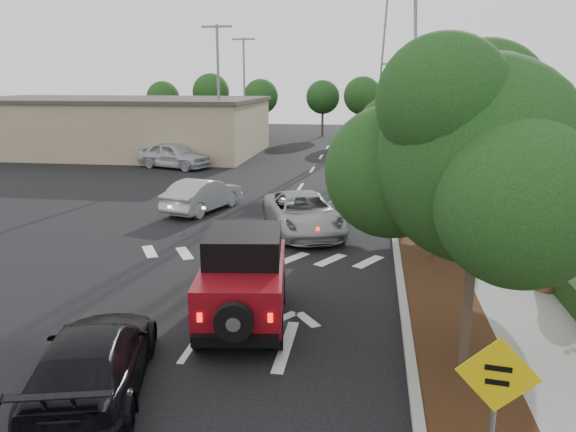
% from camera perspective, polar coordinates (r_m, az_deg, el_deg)
% --- Properties ---
extents(ground, '(120.00, 120.00, 0.00)m').
position_cam_1_polar(ground, '(12.81, -9.30, -12.29)').
color(ground, black).
rests_on(ground, ground).
extents(curb, '(0.20, 70.00, 0.15)m').
position_cam_1_polar(curb, '(23.59, 10.52, 0.03)').
color(curb, '#9E9B93').
rests_on(curb, ground).
extents(planting_strip, '(1.80, 70.00, 0.12)m').
position_cam_1_polar(planting_strip, '(23.65, 12.93, -0.09)').
color(planting_strip, black).
rests_on(planting_strip, ground).
extents(sidewalk, '(2.00, 70.00, 0.12)m').
position_cam_1_polar(sidewalk, '(23.88, 17.48, -0.25)').
color(sidewalk, gray).
rests_on(sidewalk, ground).
extents(hedge, '(0.80, 70.00, 0.80)m').
position_cam_1_polar(hedge, '(24.07, 20.83, 0.42)').
color(hedge, black).
rests_on(hedge, ground).
extents(commercial_building, '(22.00, 12.00, 4.00)m').
position_cam_1_polar(commercial_building, '(45.55, -17.31, 8.66)').
color(commercial_building, '#9C8E6C').
rests_on(commercial_building, ground).
extents(transmission_tower, '(7.00, 4.00, 28.00)m').
position_cam_1_polar(transmission_tower, '(59.23, 10.84, 8.13)').
color(transmission_tower, slate).
rests_on(transmission_tower, ground).
extents(street_tree_near, '(3.80, 3.80, 5.92)m').
position_cam_1_polar(street_tree_near, '(11.98, 17.28, -14.71)').
color(street_tree_near, black).
rests_on(street_tree_near, ground).
extents(street_tree_mid, '(3.20, 3.20, 5.32)m').
position_cam_1_polar(street_tree_mid, '(18.39, 14.14, -4.34)').
color(street_tree_mid, black).
rests_on(street_tree_mid, ground).
extents(street_tree_far, '(3.40, 3.40, 5.62)m').
position_cam_1_polar(street_tree_far, '(24.64, 12.76, 0.33)').
color(street_tree_far, black).
rests_on(street_tree_far, ground).
extents(light_pole_a, '(2.00, 0.22, 9.00)m').
position_cam_1_polar(light_pole_a, '(38.70, -6.85, 5.39)').
color(light_pole_a, slate).
rests_on(light_pole_a, ground).
extents(light_pole_b, '(2.00, 0.22, 9.00)m').
position_cam_1_polar(light_pole_b, '(50.49, -4.36, 7.40)').
color(light_pole_b, slate).
rests_on(light_pole_b, ground).
extents(red_jeep, '(2.35, 4.34, 2.15)m').
position_cam_1_polar(red_jeep, '(13.27, -4.48, -6.08)').
color(red_jeep, black).
rests_on(red_jeep, ground).
extents(silver_suv_ahead, '(4.03, 5.75, 1.46)m').
position_cam_1_polar(silver_suv_ahead, '(20.83, 1.54, 0.29)').
color(silver_suv_ahead, '#96989D').
rests_on(silver_suv_ahead, ground).
extents(black_suv_oncoming, '(2.93, 4.85, 1.31)m').
position_cam_1_polar(black_suv_oncoming, '(11.00, -19.15, -13.67)').
color(black_suv_oncoming, black).
rests_on(black_suv_oncoming, ground).
extents(silver_sedan_oncoming, '(2.66, 4.53, 1.41)m').
position_cam_1_polar(silver_sedan_oncoming, '(24.51, -8.64, 2.13)').
color(silver_sedan_oncoming, '#9FA0A6').
rests_on(silver_sedan_oncoming, ground).
extents(parked_suv, '(5.26, 3.52, 1.66)m').
position_cam_1_polar(parked_suv, '(36.74, -11.50, 6.07)').
color(parked_suv, '#B7BAC0').
rests_on(parked_suv, ground).
extents(speed_hump_sign, '(1.06, 0.17, 2.28)m').
position_cam_1_polar(speed_hump_sign, '(8.16, 20.35, -16.60)').
color(speed_hump_sign, slate).
rests_on(speed_hump_sign, ground).
extents(terracotta_planter, '(0.79, 0.79, 1.37)m').
position_cam_1_polar(terracotta_planter, '(16.32, 24.99, -4.15)').
color(terracotta_planter, brown).
rests_on(terracotta_planter, ground).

